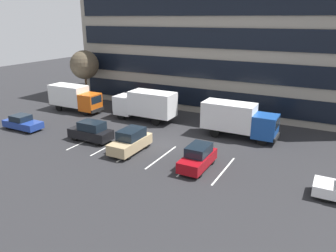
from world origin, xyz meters
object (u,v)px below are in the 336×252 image
object	(u,v)px
box_truck_white	(145,104)
sedan_navy	(22,123)
box_truck_orange	(74,97)
bare_tree	(84,65)
suv_black	(91,131)
box_truck_blue	(238,119)
suv_tan	(131,141)
suv_maroon	(198,157)

from	to	relation	value
box_truck_white	sedan_navy	bearing A→B (deg)	-138.31
box_truck_orange	bare_tree	distance (m)	5.53
box_truck_orange	suv_black	bearing A→B (deg)	-39.30
box_truck_blue	suv_black	xyz separation A→B (m)	(-12.24, -7.58, -1.00)
box_truck_orange	bare_tree	size ratio (longest dim) A/B	0.97
box_truck_blue	suv_black	bearing A→B (deg)	-148.21
suv_tan	bare_tree	xyz separation A→B (m)	(-15.34, 11.74, 4.32)
box_truck_blue	suv_maroon	world-z (taller)	box_truck_blue
box_truck_blue	sedan_navy	distance (m)	22.65
box_truck_white	suv_maroon	size ratio (longest dim) A/B	1.80
box_truck_blue	suv_black	distance (m)	14.43
suv_tan	suv_maroon	world-z (taller)	suv_tan
suv_black	suv_maroon	xyz separation A→B (m)	(11.55, -0.78, -0.03)
suv_tan	sedan_navy	bearing A→B (deg)	-178.42
suv_tan	sedan_navy	distance (m)	13.68
box_truck_blue	sedan_navy	bearing A→B (deg)	-158.23
box_truck_white	suv_maroon	xyz separation A→B (m)	(10.34, -8.86, -1.05)
suv_tan	suv_maroon	size ratio (longest dim) A/B	1.08
suv_tan	sedan_navy	world-z (taller)	suv_tan
box_truck_white	suv_tan	distance (m)	9.33
box_truck_blue	bare_tree	bearing A→B (deg)	170.65
box_truck_orange	sedan_navy	distance (m)	8.17
sedan_navy	suv_maroon	bearing A→B (deg)	0.07
box_truck_white	sedan_navy	world-z (taller)	box_truck_white
suv_tan	box_truck_white	bearing A→B (deg)	113.48
box_truck_blue	bare_tree	xyz separation A→B (m)	(-22.67, 3.73, 3.37)
box_truck_blue	bare_tree	size ratio (longest dim) A/B	1.02
box_truck_white	suv_black	size ratio (longest dim) A/B	1.74
suv_maroon	suv_black	bearing A→B (deg)	176.15
box_truck_orange	bare_tree	world-z (taller)	bare_tree
box_truck_blue	box_truck_orange	xyz separation A→B (m)	(-21.14, -0.30, -0.09)
suv_black	sedan_navy	size ratio (longest dim) A/B	0.99
box_truck_white	bare_tree	xyz separation A→B (m)	(-11.64, 3.23, 3.35)
suv_tan	bare_tree	bearing A→B (deg)	142.56
suv_maroon	box_truck_orange	bearing A→B (deg)	158.48
bare_tree	box_truck_blue	bearing A→B (deg)	-9.35
box_truck_blue	sedan_navy	size ratio (longest dim) A/B	1.70
box_truck_blue	sedan_navy	world-z (taller)	box_truck_blue
box_truck_white	box_truck_blue	xyz separation A→B (m)	(11.03, -0.50, -0.02)
sedan_navy	box_truck_orange	bearing A→B (deg)	90.96
suv_maroon	bare_tree	distance (m)	25.47
sedan_navy	bare_tree	xyz separation A→B (m)	(-1.67, 12.12, 4.57)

